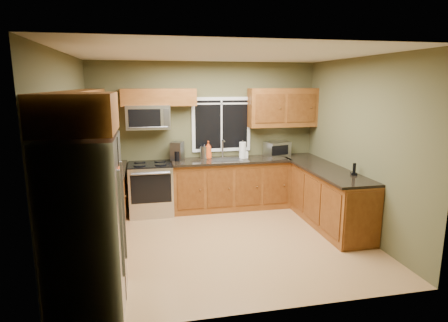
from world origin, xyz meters
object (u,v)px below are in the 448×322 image
object	(u,v)px
coffee_maker	(177,152)
kettle	(204,152)
soap_bottle_a	(208,150)
refrigerator	(85,225)
microwave	(148,117)
range	(151,188)
soap_bottle_b	(245,153)
soap_bottle_c	(207,153)
toaster_oven	(277,149)
cordless_phone	(354,171)
paper_towel_roll	(243,150)

from	to	relation	value
coffee_maker	kettle	bearing A→B (deg)	6.04
soap_bottle_a	refrigerator	bearing A→B (deg)	-121.06
microwave	soap_bottle_a	world-z (taller)	microwave
range	soap_bottle_b	bearing A→B (deg)	1.70
microwave	soap_bottle_c	bearing A→B (deg)	5.13
toaster_oven	soap_bottle_a	distance (m)	1.34
soap_bottle_a	cordless_phone	distance (m)	2.61
coffee_maker	cordless_phone	distance (m)	3.05
microwave	soap_bottle_c	world-z (taller)	microwave
coffee_maker	soap_bottle_c	bearing A→B (deg)	10.55
soap_bottle_a	toaster_oven	bearing A→B (deg)	-0.10
microwave	soap_bottle_a	bearing A→B (deg)	0.69
kettle	cordless_phone	bearing A→B (deg)	-40.65
toaster_oven	coffee_maker	bearing A→B (deg)	-179.41
toaster_oven	coffee_maker	distance (m)	1.91
microwave	range	bearing A→B (deg)	-89.98
soap_bottle_a	soap_bottle_b	size ratio (longest dim) A/B	1.74
microwave	kettle	world-z (taller)	microwave
refrigerator	soap_bottle_a	world-z (taller)	refrigerator
cordless_phone	refrigerator	bearing A→B (deg)	-162.02
cordless_phone	coffee_maker	bearing A→B (deg)	146.32
range	cordless_phone	xyz separation A→B (m)	(3.03, -1.56, 0.53)
soap_bottle_c	cordless_phone	bearing A→B (deg)	-42.16
microwave	toaster_oven	bearing A→B (deg)	0.25
kettle	soap_bottle_c	world-z (taller)	kettle
coffee_maker	paper_towel_roll	bearing A→B (deg)	-3.36
paper_towel_roll	soap_bottle_a	distance (m)	0.64
microwave	soap_bottle_a	xyz separation A→B (m)	(1.07, 0.01, -0.63)
paper_towel_roll	soap_bottle_c	bearing A→B (deg)	165.00
microwave	soap_bottle_c	distance (m)	1.27
coffee_maker	kettle	world-z (taller)	coffee_maker
refrigerator	coffee_maker	xyz separation A→B (m)	(1.18, 2.90, 0.20)
refrigerator	soap_bottle_c	xyz separation A→B (m)	(1.74, 3.00, 0.12)
toaster_oven	soap_bottle_c	world-z (taller)	toaster_oven
microwave	kettle	xyz separation A→B (m)	(1.00, 0.04, -0.66)
cordless_phone	toaster_oven	bearing A→B (deg)	109.99
soap_bottle_b	toaster_oven	bearing A→B (deg)	8.18
coffee_maker	refrigerator	bearing A→B (deg)	-112.23
soap_bottle_c	cordless_phone	xyz separation A→B (m)	(1.98, -1.79, -0.03)
refrigerator	range	world-z (taller)	refrigerator
toaster_oven	soap_bottle_b	world-z (taller)	toaster_oven
refrigerator	range	size ratio (longest dim) A/B	1.92
kettle	range	bearing A→B (deg)	-169.77
soap_bottle_c	paper_towel_roll	bearing A→B (deg)	-15.00
paper_towel_roll	microwave	bearing A→B (deg)	177.31
coffee_maker	kettle	distance (m)	0.51
range	kettle	distance (m)	1.18
refrigerator	kettle	bearing A→B (deg)	60.21
coffee_maker	soap_bottle_c	xyz separation A→B (m)	(0.56, 0.10, -0.07)
microwave	soap_bottle_b	world-z (taller)	microwave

